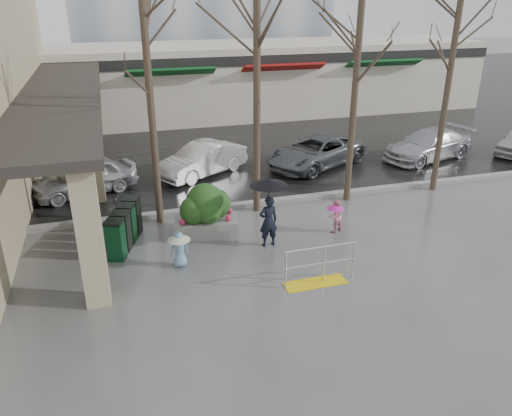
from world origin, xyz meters
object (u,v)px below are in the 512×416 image
handrail (318,270)px  tree_east (455,36)px  child_pink (335,214)px  news_boxes (125,227)px  child_blue (179,246)px  car_b (202,160)px  tree_midwest (257,47)px  woman (269,206)px  tree_mideast (358,56)px  car_a (84,177)px  planter (206,211)px  car_d (428,145)px  tree_west (147,56)px  car_c (316,152)px

handrail → tree_east: 9.60m
child_pink → news_boxes: news_boxes is taller
child_blue → car_b: (1.95, 6.97, 0.02)m
handrail → tree_midwest: bearing=91.9°
woman → news_boxes: (-3.92, 1.17, -0.66)m
tree_mideast → car_b: size_ratio=1.70×
woman → car_a: woman is taller
car_a → child_pink: bearing=33.0°
child_blue → planter: planter is taller
car_d → car_a: bearing=-105.7°
tree_midwest → planter: bearing=-146.3°
tree_east → car_a: 13.57m
car_a → tree_west: bearing=15.3°
tree_east → car_b: tree_east is taller
tree_east → child_blue: bearing=-163.1°
child_pink → car_c: car_c is taller
car_d → woman: bearing=-73.6°
child_blue → woman: bearing=-173.7°
tree_west → child_blue: 5.38m
tree_mideast → tree_east: tree_east is taller
tree_mideast → car_d: tree_mideast is taller
tree_midwest → tree_mideast: bearing=-0.0°
tree_west → tree_mideast: size_ratio=1.05×
handrail → planter: planter is taller
child_blue → car_d: bearing=-155.9°
tree_west → car_b: 6.35m
child_pink → car_a: 9.10m
child_blue → car_c: bearing=-138.8°
tree_west → news_boxes: (-1.13, -1.34, -4.51)m
tree_west → woman: size_ratio=3.29×
handrail → child_pink: 3.06m
tree_west → child_blue: tree_west is taller
child_blue → car_c: (6.67, 6.68, 0.02)m
planter → car_d: bearing=23.1°
planter → child_pink: bearing=-13.5°
child_blue → news_boxes: bearing=-55.1°
child_blue → car_c: 9.44m
tree_west → woman: tree_west is taller
tree_midwest → woman: tree_midwest is taller
car_d → car_c: bearing=-110.8°
car_a → car_c: 9.17m
planter → car_b: 5.39m
tree_midwest → car_d: (8.74, 3.26, -4.60)m
handrail → tree_west: bearing=125.0°
tree_midwest → car_d: tree_midwest is taller
tree_mideast → child_pink: (-1.50, -2.22, -4.27)m
tree_mideast → car_d: 7.62m
tree_midwest → car_a: (-5.50, 3.22, -4.60)m
planter → car_a: 5.75m
child_blue → tree_west: bearing=-90.2°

